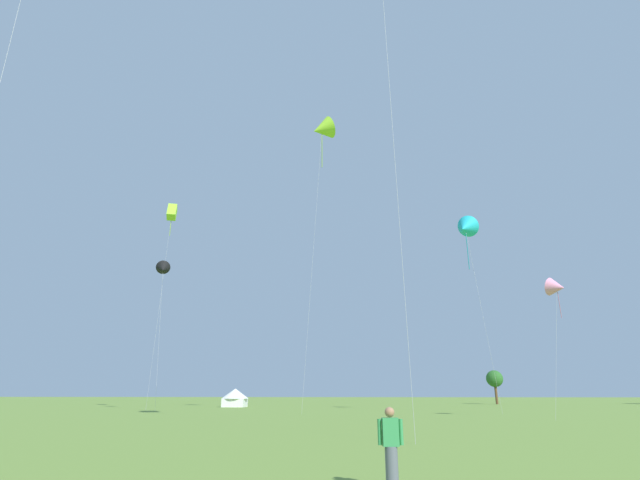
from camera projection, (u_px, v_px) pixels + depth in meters
kite_cyan_delta at (465, 228)px, 53.63m from camera, size 3.70×3.81×21.29m
kite_black_delta at (163, 269)px, 58.03m from camera, size 2.59×2.78×17.51m
kite_lime_box at (172, 212)px, 63.31m from camera, size 1.68×2.69×26.16m
kite_lime_delta at (322, 129)px, 56.85m from camera, size 3.87×3.53×33.68m
kite_pink_delta at (557, 287)px, 39.89m from camera, size 3.11×2.20×11.33m
person_spectator at (391, 449)px, 10.59m from camera, size 0.57×0.28×1.73m
festival_tent_center at (235, 397)px, 67.71m from camera, size 3.85×3.85×2.50m
tree_distant_left at (495, 379)px, 83.90m from camera, size 2.87×2.87×5.71m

